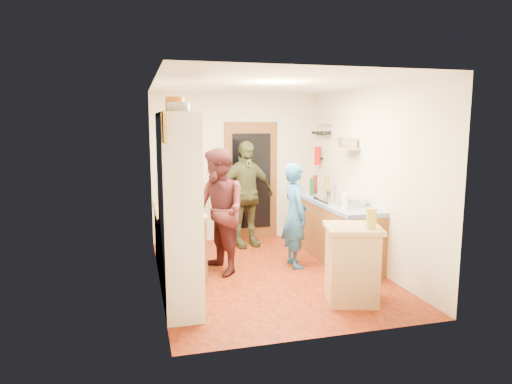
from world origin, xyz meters
name	(u,v)px	position (x,y,z in m)	size (l,w,h in m)	color
floor	(269,274)	(0.00, 0.00, -0.01)	(3.00, 4.00, 0.02)	maroon
ceiling	(269,83)	(0.00, 0.00, 2.61)	(3.00, 4.00, 0.02)	silver
wall_back	(237,167)	(0.00, 2.01, 1.30)	(3.00, 0.02, 2.60)	beige
wall_front	(330,208)	(0.00, -2.01, 1.30)	(3.00, 0.02, 2.60)	beige
wall_left	(156,185)	(-1.51, 0.00, 1.30)	(0.02, 4.00, 2.60)	beige
wall_right	(369,178)	(1.51, 0.00, 1.30)	(0.02, 4.00, 2.60)	beige
door_frame	(251,181)	(0.25, 1.97, 1.05)	(0.95, 0.06, 2.10)	brown
door_glass	(252,181)	(0.25, 1.94, 1.05)	(0.70, 0.02, 1.70)	black
hutch_body	(179,211)	(-1.30, -0.80, 1.10)	(0.40, 1.20, 2.20)	white
hutch_top_shelf	(176,114)	(-1.30, -0.80, 2.18)	(0.40, 1.14, 0.04)	white
plate_stack	(178,107)	(-1.30, -1.08, 2.25)	(0.23, 0.23, 0.10)	white
orange_pot_a	(175,105)	(-1.30, -0.71, 2.29)	(0.22, 0.22, 0.17)	orange
orange_pot_b	(173,106)	(-1.30, -0.47, 2.28)	(0.18, 0.18, 0.16)	orange
left_counter_base	(179,241)	(-1.20, 0.45, 0.42)	(0.60, 1.40, 0.85)	brown
left_counter_top	(178,210)	(-1.20, 0.45, 0.88)	(0.64, 1.44, 0.05)	tan
toaster	(184,208)	(-1.15, 0.04, 0.98)	(0.22, 0.15, 0.17)	white
kettle	(175,204)	(-1.25, 0.24, 1.00)	(0.18, 0.18, 0.20)	white
orange_bowl	(183,204)	(-1.12, 0.55, 0.94)	(0.20, 0.20, 0.09)	orange
chopping_board	(176,202)	(-1.18, 0.93, 0.91)	(0.30, 0.22, 0.03)	tan
right_counter_base	(333,231)	(1.20, 0.50, 0.42)	(0.60, 2.20, 0.84)	brown
right_counter_top	(334,202)	(1.20, 0.50, 0.87)	(0.62, 2.22, 0.06)	#1139A1
hob	(337,200)	(1.20, 0.38, 0.92)	(0.55, 0.58, 0.04)	silver
pot_on_hob	(333,195)	(1.15, 0.45, 1.00)	(0.18, 0.18, 0.12)	silver
bottle_a	(312,187)	(1.05, 1.05, 1.04)	(0.07, 0.07, 0.29)	#143F14
bottle_b	(315,184)	(1.18, 1.23, 1.05)	(0.08, 0.08, 0.31)	#591419
bottle_c	(327,185)	(1.31, 1.04, 1.06)	(0.08, 0.08, 0.33)	olive
paper_towel	(345,201)	(1.05, -0.20, 1.01)	(0.10, 0.10, 0.22)	white
mixing_bowl	(356,202)	(1.30, -0.02, 0.95)	(0.28, 0.28, 0.11)	silver
island_base	(352,266)	(0.65, -1.22, 0.43)	(0.55, 0.55, 0.86)	tan
island_top	(353,228)	(0.65, -1.22, 0.89)	(0.62, 0.62, 0.05)	tan
cutting_board	(348,226)	(0.62, -1.16, 0.90)	(0.35, 0.28, 0.02)	white
oil_jar	(371,218)	(0.79, -1.39, 1.02)	(0.11, 0.11, 0.23)	#AD9E2D
pan_rail	(325,125)	(1.46, 1.52, 2.05)	(0.02, 0.02, 0.65)	silver
pan_hang_a	(325,133)	(1.40, 1.35, 1.92)	(0.18, 0.18, 0.05)	black
pan_hang_b	(321,134)	(1.40, 1.55, 1.90)	(0.16, 0.16, 0.05)	black
pan_hang_c	(316,133)	(1.40, 1.75, 1.91)	(0.17, 0.17, 0.05)	black
wall_shelf	(347,149)	(1.37, 0.45, 1.70)	(0.26, 0.42, 0.03)	tan
radio	(347,143)	(1.37, 0.45, 1.79)	(0.22, 0.30, 0.15)	silver
ext_bracket	(321,159)	(1.47, 1.70, 1.45)	(0.06, 0.10, 0.04)	black
fire_extinguisher	(318,156)	(1.41, 1.70, 1.50)	(0.11, 0.11, 0.32)	red
picture_frame	(164,127)	(-1.48, -1.55, 2.05)	(0.03, 0.25, 0.30)	gold
person_hob	(297,215)	(0.49, 0.19, 0.76)	(0.56, 0.36, 1.52)	#255C9B
person_left	(219,211)	(-0.65, 0.24, 0.88)	(0.85, 0.66, 1.75)	#42191D
person_back	(246,194)	(0.03, 1.47, 0.90)	(1.05, 0.44, 1.79)	#3B3E23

